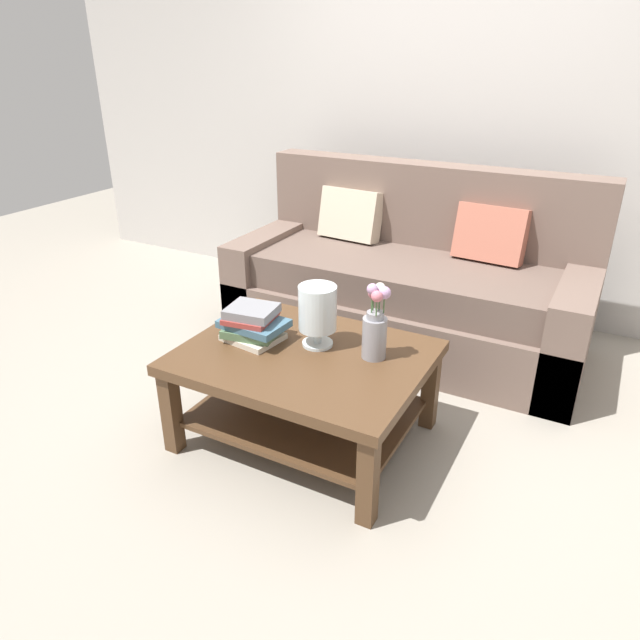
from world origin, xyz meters
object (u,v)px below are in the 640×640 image
object	(u,v)px
couch	(409,286)
glass_hurricane_vase	(318,310)
flower_pitcher	(375,327)
book_stack_main	(252,324)
coffee_table	(305,377)

from	to	relation	value
couch	glass_hurricane_vase	size ratio (longest dim) A/B	7.31
glass_hurricane_vase	flower_pitcher	bearing A→B (deg)	3.42
book_stack_main	flower_pitcher	bearing A→B (deg)	11.10
flower_pitcher	couch	bearing A→B (deg)	102.10
coffee_table	glass_hurricane_vase	distance (m)	0.32
book_stack_main	glass_hurricane_vase	world-z (taller)	glass_hurricane_vase
coffee_table	flower_pitcher	world-z (taller)	flower_pitcher
book_stack_main	glass_hurricane_vase	size ratio (longest dim) A/B	1.06
couch	glass_hurricane_vase	bearing A→B (deg)	-92.03
couch	book_stack_main	distance (m)	1.27
book_stack_main	flower_pitcher	size ratio (longest dim) A/B	0.88
glass_hurricane_vase	couch	bearing A→B (deg)	87.97
book_stack_main	couch	bearing A→B (deg)	74.58
couch	coffee_table	xyz separation A→B (m)	(-0.06, -1.21, -0.03)
coffee_table	couch	bearing A→B (deg)	87.33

